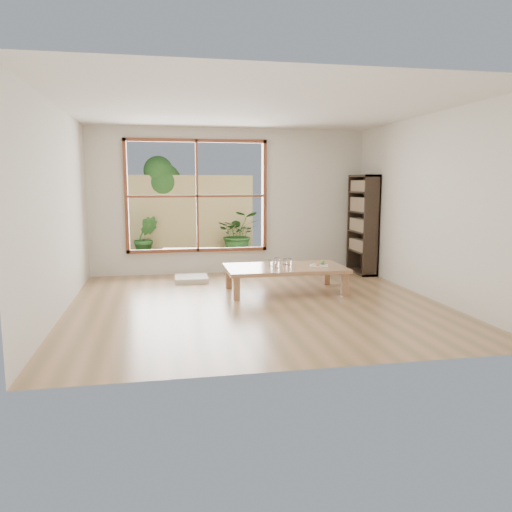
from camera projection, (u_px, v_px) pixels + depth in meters
The scene contains 15 objects.
ground at pixel (256, 303), 6.85m from camera, with size 5.00×5.00×0.00m, color tan.
low_table at pixel (285, 269), 7.51m from camera, with size 1.78×1.01×0.39m.
floor_cushion at pixel (191, 279), 8.38m from camera, with size 0.54×0.54×0.08m, color beige.
bookshelf at pixel (363, 225), 9.00m from camera, with size 0.28×0.80×1.78m, color #2E241A.
glass_tall at pixel (277, 263), 7.37m from camera, with size 0.08×0.08×0.15m, color silver.
glass_mid at pixel (289, 262), 7.64m from camera, with size 0.07×0.07×0.10m, color silver.
glass_short at pixel (286, 262), 7.67m from camera, with size 0.07×0.07×0.09m, color silver.
glass_small at pixel (270, 263), 7.55m from camera, with size 0.07×0.07×0.09m, color silver.
food_tray at pixel (320, 265), 7.51m from camera, with size 0.32×0.26×0.09m.
deck at pixel (194, 263), 10.20m from camera, with size 2.80×2.00×0.05m, color #3B332B.
garden_bench at pixel (191, 252), 9.67m from camera, with size 1.13×0.45×0.35m.
bamboo_fence at pixel (190, 216), 11.04m from camera, with size 2.80×0.06×1.80m, color tan.
shrub_right at pixel (239, 234), 10.96m from camera, with size 0.91×0.78×1.01m, color #2D551F.
shrub_left at pixel (146, 238), 10.55m from camera, with size 0.51×0.41×0.92m, color #2D551F.
garden_tree at pixel (158, 183), 11.09m from camera, with size 1.04×0.85×2.22m.
Camera 1 is at (-1.26, -6.56, 1.65)m, focal length 35.00 mm.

